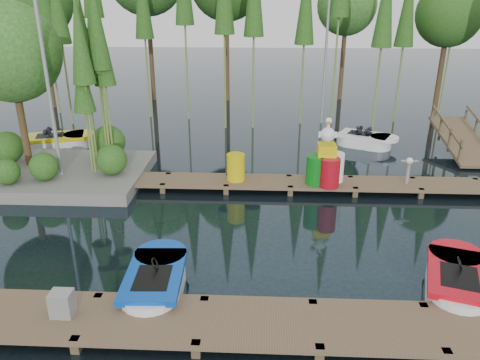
{
  "coord_description": "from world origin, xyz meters",
  "views": [
    {
      "loc": [
        1.08,
        -11.58,
        5.95
      ],
      "look_at": [
        0.5,
        0.5,
        1.1
      ],
      "focal_mm": 35.0,
      "sensor_mm": 36.0,
      "label": 1
    }
  ],
  "objects_px": {
    "boat_blue": "(156,283)",
    "drum_cluster": "(327,165)",
    "boat_red": "(456,282)",
    "utility_cabinet": "(62,304)",
    "boat_yellow_far": "(58,142)",
    "island": "(35,85)",
    "yellow_barrel": "(236,167)"
  },
  "relations": [
    {
      "from": "boat_blue",
      "to": "drum_cluster",
      "type": "bearing_deg",
      "value": 50.7
    },
    {
      "from": "boat_red",
      "to": "utility_cabinet",
      "type": "xyz_separation_m",
      "value": [
        -7.86,
        -1.51,
        0.29
      ]
    },
    {
      "from": "drum_cluster",
      "to": "boat_blue",
      "type": "bearing_deg",
      "value": -126.9
    },
    {
      "from": "utility_cabinet",
      "to": "drum_cluster",
      "type": "xyz_separation_m",
      "value": [
        5.74,
        6.84,
        0.38
      ]
    },
    {
      "from": "boat_red",
      "to": "boat_yellow_far",
      "type": "bearing_deg",
      "value": 161.47
    },
    {
      "from": "utility_cabinet",
      "to": "island",
      "type": "bearing_deg",
      "value": 115.43
    },
    {
      "from": "island",
      "to": "utility_cabinet",
      "type": "bearing_deg",
      "value": -64.57
    },
    {
      "from": "yellow_barrel",
      "to": "drum_cluster",
      "type": "distance_m",
      "value": 2.89
    },
    {
      "from": "island",
      "to": "boat_blue",
      "type": "distance_m",
      "value": 8.9
    },
    {
      "from": "island",
      "to": "utility_cabinet",
      "type": "xyz_separation_m",
      "value": [
        3.7,
        -7.79,
        -2.63
      ]
    },
    {
      "from": "boat_yellow_far",
      "to": "yellow_barrel",
      "type": "bearing_deg",
      "value": -24.22
    },
    {
      "from": "yellow_barrel",
      "to": "boat_yellow_far",
      "type": "bearing_deg",
      "value": 153.08
    },
    {
      "from": "island",
      "to": "boat_red",
      "type": "height_order",
      "value": "island"
    },
    {
      "from": "boat_blue",
      "to": "boat_red",
      "type": "height_order",
      "value": "boat_red"
    },
    {
      "from": "boat_red",
      "to": "drum_cluster",
      "type": "xyz_separation_m",
      "value": [
        -2.12,
        5.33,
        0.67
      ]
    },
    {
      "from": "boat_red",
      "to": "boat_yellow_far",
      "type": "height_order",
      "value": "boat_yellow_far"
    },
    {
      "from": "utility_cabinet",
      "to": "boat_yellow_far",
      "type": "bearing_deg",
      "value": 113.25
    },
    {
      "from": "boat_red",
      "to": "utility_cabinet",
      "type": "relative_size",
      "value": 5.78
    },
    {
      "from": "drum_cluster",
      "to": "island",
      "type": "bearing_deg",
      "value": 174.27
    },
    {
      "from": "boat_red",
      "to": "drum_cluster",
      "type": "relative_size",
      "value": 1.35
    },
    {
      "from": "island",
      "to": "drum_cluster",
      "type": "distance_m",
      "value": 9.75
    },
    {
      "from": "boat_red",
      "to": "island",
      "type": "bearing_deg",
      "value": 169.61
    },
    {
      "from": "boat_yellow_far",
      "to": "boat_red",
      "type": "bearing_deg",
      "value": -33.95
    },
    {
      "from": "boat_red",
      "to": "boat_yellow_far",
      "type": "relative_size",
      "value": 0.94
    },
    {
      "from": "drum_cluster",
      "to": "boat_yellow_far",
      "type": "bearing_deg",
      "value": 159.07
    },
    {
      "from": "boat_blue",
      "to": "utility_cabinet",
      "type": "distance_m",
      "value": 1.92
    },
    {
      "from": "boat_blue",
      "to": "yellow_barrel",
      "type": "relative_size",
      "value": 2.99
    },
    {
      "from": "utility_cabinet",
      "to": "drum_cluster",
      "type": "distance_m",
      "value": 8.94
    },
    {
      "from": "yellow_barrel",
      "to": "drum_cluster",
      "type": "bearing_deg",
      "value": -3.12
    },
    {
      "from": "boat_blue",
      "to": "island",
      "type": "bearing_deg",
      "value": 125.76
    },
    {
      "from": "island",
      "to": "boat_red",
      "type": "xyz_separation_m",
      "value": [
        11.56,
        -6.28,
        -2.93
      ]
    },
    {
      "from": "island",
      "to": "boat_blue",
      "type": "relative_size",
      "value": 2.57
    }
  ]
}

